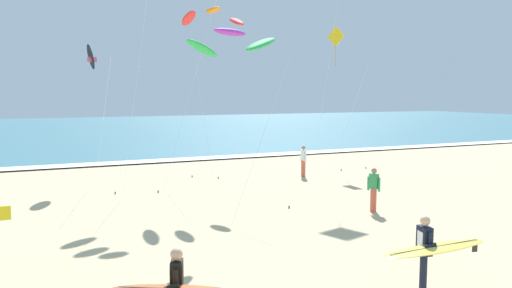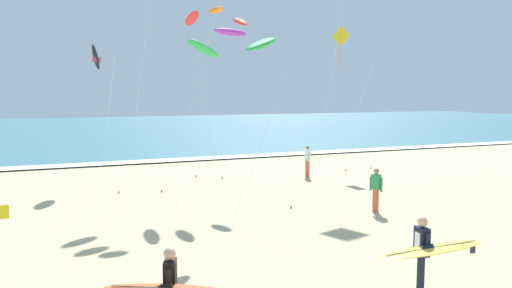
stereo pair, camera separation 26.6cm
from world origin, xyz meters
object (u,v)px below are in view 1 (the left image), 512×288
object	(u,v)px
kite_arc_violet_distant	(230,42)
kite_diamond_golden_near	(337,41)
bystander_green_top	(374,189)
bystander_white_top	(303,161)
kite_arc_amber_mid	(213,17)
kite_delta_charcoal_high	(92,57)
surfer_lead	(429,249)

from	to	relation	value
kite_arc_violet_distant	kite_diamond_golden_near	bearing A→B (deg)	44.95
bystander_green_top	bystander_white_top	bearing A→B (deg)	80.06
kite_arc_amber_mid	bystander_white_top	world-z (taller)	kite_arc_amber_mid
kite_delta_charcoal_high	bystander_green_top	size ratio (longest dim) A/B	4.16
kite_arc_amber_mid	kite_arc_violet_distant	size ratio (longest dim) A/B	1.28
kite_diamond_golden_near	kite_arc_amber_mid	distance (m)	9.80
kite_delta_charcoal_high	kite_arc_violet_distant	world-z (taller)	kite_delta_charcoal_high
kite_diamond_golden_near	kite_arc_amber_mid	world-z (taller)	kite_diamond_golden_near
kite_delta_charcoal_high	bystander_white_top	distance (m)	11.59
bystander_white_top	kite_delta_charcoal_high	bearing A→B (deg)	161.23
kite_arc_amber_mid	kite_delta_charcoal_high	distance (m)	6.65
surfer_lead	kite_arc_violet_distant	size ratio (longest dim) A/B	0.37
surfer_lead	kite_delta_charcoal_high	world-z (taller)	kite_delta_charcoal_high
surfer_lead	kite_arc_amber_mid	distance (m)	14.51
surfer_lead	kite_arc_violet_distant	bearing A→B (deg)	106.53
kite_diamond_golden_near	bystander_green_top	world-z (taller)	kite_diamond_golden_near
kite_arc_amber_mid	bystander_green_top	world-z (taller)	kite_arc_amber_mid
bystander_white_top	bystander_green_top	world-z (taller)	same
surfer_lead	bystander_white_top	bearing A→B (deg)	70.80
surfer_lead	bystander_white_top	xyz separation A→B (m)	(4.93, 14.16, -0.24)
surfer_lead	kite_delta_charcoal_high	size ratio (longest dim) A/B	0.35
surfer_lead	kite_arc_violet_distant	world-z (taller)	kite_arc_violet_distant
bystander_white_top	bystander_green_top	distance (m)	7.66
bystander_white_top	bystander_green_top	size ratio (longest dim) A/B	1.00
kite_arc_amber_mid	kite_arc_violet_distant	bearing A→B (deg)	-104.33
kite_diamond_golden_near	bystander_green_top	distance (m)	13.25
surfer_lead	kite_diamond_golden_near	size ratio (longest dim) A/B	0.28
kite_diamond_golden_near	bystander_white_top	size ratio (longest dim) A/B	5.11
kite_arc_amber_mid	kite_arc_violet_distant	world-z (taller)	kite_arc_amber_mid
kite_arc_amber_mid	kite_delta_charcoal_high	xyz separation A→B (m)	(-4.63, 4.52, -1.54)
surfer_lead	kite_arc_violet_distant	xyz separation A→B (m)	(-1.92, 6.46, 4.74)
kite_diamond_golden_near	bystander_white_top	bearing A→B (deg)	-142.48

